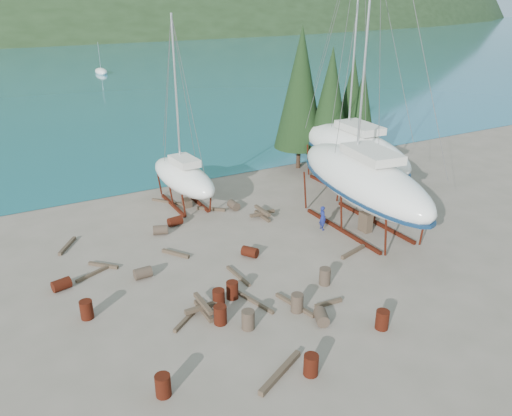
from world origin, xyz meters
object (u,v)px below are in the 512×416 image
large_sailboat_far (353,148)px  large_sailboat_near (362,178)px  small_sailboat_shore (183,177)px  worker (323,218)px

large_sailboat_far → large_sailboat_near: bearing=-120.9°
small_sailboat_shore → worker: (5.96, -8.01, -1.28)m
large_sailboat_far → small_sailboat_shore: large_sailboat_far is taller
large_sailboat_near → worker: bearing=166.7°
large_sailboat_near → large_sailboat_far: (4.11, 5.91, -0.13)m
large_sailboat_far → worker: bearing=-137.3°
small_sailboat_shore → worker: size_ratio=8.03×
small_sailboat_shore → large_sailboat_near: bearing=-51.9°
large_sailboat_far → small_sailboat_shore: (-12.25, 2.96, -1.07)m
large_sailboat_far → small_sailboat_shore: size_ratio=1.53×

